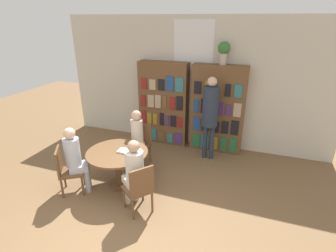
# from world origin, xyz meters

# --- Properties ---
(ground_plane) EXTENTS (16.00, 16.00, 0.00)m
(ground_plane) POSITION_xyz_m (0.00, 0.00, 0.00)
(ground_plane) COLOR brown
(wall_back) EXTENTS (6.40, 0.07, 3.00)m
(wall_back) POSITION_xyz_m (0.00, 3.57, 1.51)
(wall_back) COLOR beige
(wall_back) RESTS_ON ground_plane
(bookshelf_left) EXTENTS (1.19, 0.34, 2.00)m
(bookshelf_left) POSITION_xyz_m (-0.65, 3.38, 1.00)
(bookshelf_left) COLOR brown
(bookshelf_left) RESTS_ON ground_plane
(bookshelf_right) EXTENTS (1.19, 0.34, 2.00)m
(bookshelf_right) POSITION_xyz_m (0.65, 3.38, 1.00)
(bookshelf_right) COLOR brown
(bookshelf_right) RESTS_ON ground_plane
(flower_vase) EXTENTS (0.26, 0.26, 0.48)m
(flower_vase) POSITION_xyz_m (0.69, 3.38, 2.30)
(flower_vase) COLOR #B7AD9E
(flower_vase) RESTS_ON bookshelf_right
(reading_table) EXTENTS (1.11, 1.11, 0.70)m
(reading_table) POSITION_xyz_m (-0.77, 1.29, 0.57)
(reading_table) COLOR brown
(reading_table) RESTS_ON ground_plane
(chair_near_camera) EXTENTS (0.55, 0.55, 0.87)m
(chair_near_camera) POSITION_xyz_m (-1.52, 0.81, 0.48)
(chair_near_camera) COLOR brown
(chair_near_camera) RESTS_ON ground_plane
(chair_left_side) EXTENTS (0.42, 0.42, 0.87)m
(chair_left_side) POSITION_xyz_m (-0.73, 2.18, 0.48)
(chair_left_side) COLOR brown
(chair_left_side) RESTS_ON ground_plane
(chair_far_side) EXTENTS (0.56, 0.56, 0.87)m
(chair_far_side) POSITION_xyz_m (-0.08, 0.73, 0.48)
(chair_far_side) COLOR brown
(chair_far_side) RESTS_ON ground_plane
(seated_reader_left) EXTENTS (0.26, 0.37, 1.24)m
(seated_reader_left) POSITION_xyz_m (-0.74, 2.00, 0.70)
(seated_reader_left) COLOR beige
(seated_reader_left) RESTS_ON ground_plane
(seated_reader_right) EXTENTS (0.43, 0.42, 1.23)m
(seated_reader_right) POSITION_xyz_m (-0.22, 0.84, 0.70)
(seated_reader_right) COLOR beige
(seated_reader_right) RESTS_ON ground_plane
(seated_reader_back) EXTENTS (0.41, 0.40, 1.24)m
(seated_reader_back) POSITION_xyz_m (-1.37, 0.90, 0.71)
(seated_reader_back) COLOR #B2B7C6
(seated_reader_back) RESTS_ON ground_plane
(librarian_standing) EXTENTS (0.33, 0.60, 1.84)m
(librarian_standing) POSITION_xyz_m (0.58, 2.88, 1.14)
(librarian_standing) COLOR #232D3D
(librarian_standing) RESTS_ON ground_plane
(open_book_on_table) EXTENTS (0.24, 0.18, 0.03)m
(open_book_on_table) POSITION_xyz_m (-0.64, 1.34, 0.72)
(open_book_on_table) COLOR silver
(open_book_on_table) RESTS_ON reading_table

